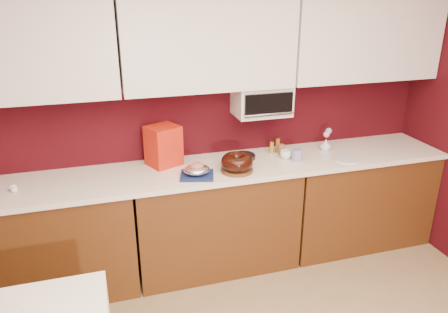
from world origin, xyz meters
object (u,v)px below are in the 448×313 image
bundt_cake (237,162)px  coffee_mug (286,154)px  flower_vase (326,144)px  pandoro_box (163,146)px  blue_jar (297,155)px  toaster_oven (262,100)px  foil_ham_nest (197,170)px

bundt_cake → coffee_mug: size_ratio=2.83×
bundt_cake → flower_vase: bearing=14.1°
coffee_mug → pandoro_box: bearing=170.6°
pandoro_box → flower_vase: size_ratio=2.88×
pandoro_box → blue_jar: (1.06, -0.23, -0.11)m
flower_vase → toaster_oven: bearing=172.0°
toaster_oven → flower_vase: 0.72m
pandoro_box → toaster_oven: bearing=-24.1°
bundt_cake → foil_ham_nest: (-0.32, -0.01, -0.03)m
blue_jar → flower_vase: 0.38m
blue_jar → flower_vase: bearing=23.6°
toaster_oven → flower_vase: bearing=-8.0°
bundt_cake → pandoro_box: size_ratio=0.78×
foil_ham_nest → coffee_mug: foil_ham_nest is taller
foil_ham_nest → toaster_oven: bearing=26.4°
foil_ham_nest → coffee_mug: (0.79, 0.15, -0.01)m
flower_vase → bundt_cake: bearing=-165.9°
pandoro_box → coffee_mug: (0.99, -0.16, -0.12)m
toaster_oven → coffee_mug: 0.49m
toaster_oven → bundt_cake: bearing=-135.2°
toaster_oven → foil_ham_nest: toaster_oven is taller
toaster_oven → blue_jar: size_ratio=4.57×
foil_ham_nest → pandoro_box: pandoro_box is taller
coffee_mug → flower_vase: (0.42, 0.08, 0.01)m
blue_jar → flower_vase: size_ratio=0.88×
bundt_cake → blue_jar: bearing=7.7°
foil_ham_nest → flower_vase: (1.21, 0.23, 0.00)m
foil_ham_nest → coffee_mug: bearing=10.5°
toaster_oven → coffee_mug: bearing=-44.7°
bundt_cake → blue_jar: 0.55m
coffee_mug → blue_jar: 0.10m
toaster_oven → foil_ham_nest: (-0.63, -0.31, -0.42)m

